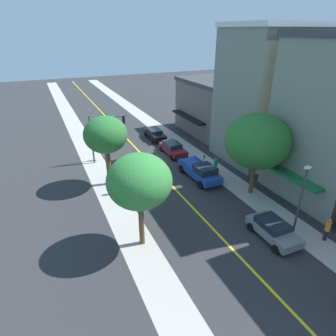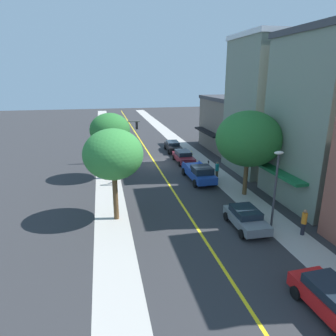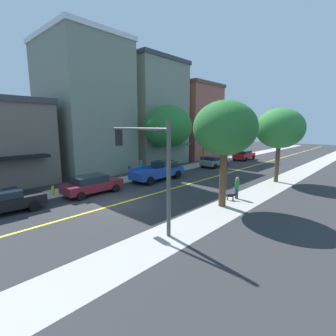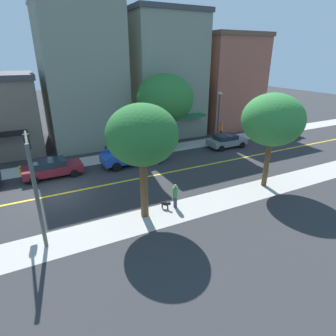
# 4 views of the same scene
# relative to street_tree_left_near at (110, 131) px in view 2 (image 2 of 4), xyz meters

# --- Properties ---
(ground_plane) EXTENTS (140.00, 140.00, 0.00)m
(ground_plane) POSITION_rel_street_tree_left_near_xyz_m (-5.45, -4.49, -5.12)
(ground_plane) COLOR #2D2D30
(sidewalk_left) EXTENTS (2.55, 126.00, 0.01)m
(sidewalk_left) POSITION_rel_street_tree_left_near_xyz_m (-11.37, -4.49, -5.11)
(sidewalk_left) COLOR #ADA8A0
(sidewalk_left) RESTS_ON ground
(sidewalk_right) EXTENTS (2.55, 126.00, 0.01)m
(sidewalk_right) POSITION_rel_street_tree_left_near_xyz_m (0.47, -4.49, -5.11)
(sidewalk_right) COLOR #ADA8A0
(sidewalk_right) RESTS_ON ground
(road_centerline_stripe) EXTENTS (0.20, 126.00, 0.00)m
(road_centerline_stripe) POSITION_rel_street_tree_left_near_xyz_m (-5.45, -4.49, -5.12)
(road_centerline_stripe) COLOR yellow
(road_centerline_stripe) RESTS_ON ground
(corner_shop_building) EXTENTS (9.30, 10.93, 7.66)m
(corner_shop_building) POSITION_rel_street_tree_left_near_xyz_m (-18.42, -9.67, -1.28)
(corner_shop_building) COLOR #665B51
(corner_shop_building) RESTS_ON ground
(pale_office_building) EXTENTS (9.87, 8.07, 14.69)m
(pale_office_building) POSITION_rel_street_tree_left_near_xyz_m (-18.43, 0.50, 2.25)
(pale_office_building) COLOR gray
(pale_office_building) RESTS_ON ground
(street_tree_left_near) EXTENTS (4.07, 4.07, 6.90)m
(street_tree_left_near) POSITION_rel_street_tree_left_near_xyz_m (0.00, 0.00, 0.00)
(street_tree_left_near) COLOR brown
(street_tree_left_near) RESTS_ON ground
(street_tree_right_corner) EXTENTS (4.33, 4.33, 6.90)m
(street_tree_right_corner) POSITION_rel_street_tree_left_near_xyz_m (0.10, 9.78, -0.08)
(street_tree_right_corner) COLOR brown
(street_tree_right_corner) RESTS_ON ground
(street_tree_left_far) EXTENTS (5.72, 5.72, 7.61)m
(street_tree_left_far) POSITION_rel_street_tree_left_near_xyz_m (-11.67, 7.23, 0.05)
(street_tree_left_far) COLOR brown
(street_tree_left_far) RESTS_ON ground
(fire_hydrant) EXTENTS (0.44, 0.24, 0.79)m
(fire_hydrant) POSITION_rel_street_tree_left_near_xyz_m (-10.70, -6.71, -4.73)
(fire_hydrant) COLOR yellow
(fire_hydrant) RESTS_ON ground
(parking_meter) EXTENTS (0.12, 0.18, 1.46)m
(parking_meter) POSITION_rel_street_tree_left_near_xyz_m (-10.53, 0.52, -4.16)
(parking_meter) COLOR #4C4C51
(parking_meter) RESTS_ON ground
(traffic_light_mast) EXTENTS (4.30, 0.32, 5.56)m
(traffic_light_mast) POSITION_rel_street_tree_left_near_xyz_m (-0.94, -5.75, -1.40)
(traffic_light_mast) COLOR #474C47
(traffic_light_mast) RESTS_ON ground
(street_lamp) EXTENTS (0.70, 0.36, 5.58)m
(street_lamp) POSITION_rel_street_tree_left_near_xyz_m (-10.80, 13.37, -1.60)
(street_lamp) COLOR #38383D
(street_lamp) RESTS_ON ground
(red_sedan_left_curb) EXTENTS (2.24, 4.49, 1.47)m
(red_sedan_left_curb) POSITION_rel_street_tree_left_near_xyz_m (-8.95, 21.80, -4.34)
(red_sedan_left_curb) COLOR red
(red_sedan_left_curb) RESTS_ON ground
(maroon_sedan_left_curb) EXTENTS (2.10, 4.61, 1.47)m
(maroon_sedan_left_curb) POSITION_rel_street_tree_left_near_xyz_m (-8.99, -4.37, -4.34)
(maroon_sedan_left_curb) COLOR maroon
(maroon_sedan_left_curb) RESTS_ON ground
(grey_sedan_left_curb) EXTENTS (2.16, 4.17, 1.39)m
(grey_sedan_left_curb) POSITION_rel_street_tree_left_near_xyz_m (-8.87, 13.18, -4.38)
(grey_sedan_left_curb) COLOR slate
(grey_sedan_left_curb) RESTS_ON ground
(black_sedan_left_curb) EXTENTS (2.17, 4.76, 1.41)m
(black_sedan_left_curb) POSITION_rel_street_tree_left_near_xyz_m (-9.06, -10.47, -4.36)
(black_sedan_left_curb) COLOR black
(black_sedan_left_curb) RESTS_ON ground
(blue_pickup_truck) EXTENTS (2.38, 5.81, 1.77)m
(blue_pickup_truck) POSITION_rel_street_tree_left_near_xyz_m (-8.73, 2.78, -4.23)
(blue_pickup_truck) COLOR #1E429E
(blue_pickup_truck) RESTS_ON ground
(pedestrian_green_shirt) EXTENTS (0.32, 0.32, 1.63)m
(pedestrian_green_shirt) POSITION_rel_street_tree_left_near_xyz_m (-0.07, 2.18, -4.25)
(pedestrian_green_shirt) COLOR #33384C
(pedestrian_green_shirt) RESTS_ON ground
(pedestrian_teal_shirt) EXTENTS (0.39, 0.39, 1.79)m
(pedestrian_teal_shirt) POSITION_rel_street_tree_left_near_xyz_m (-10.86, 2.34, -4.18)
(pedestrian_teal_shirt) COLOR brown
(pedestrian_teal_shirt) RESTS_ON ground
(pedestrian_orange_shirt) EXTENTS (0.36, 0.36, 1.87)m
(pedestrian_orange_shirt) POSITION_rel_street_tree_left_near_xyz_m (-12.20, 14.99, -4.13)
(pedestrian_orange_shirt) COLOR black
(pedestrian_orange_shirt) RESTS_ON ground
(small_dog) EXTENTS (0.67, 0.56, 0.54)m
(small_dog) POSITION_rel_street_tree_left_near_xyz_m (-0.16, 1.52, -4.77)
(small_dog) COLOR black
(small_dog) RESTS_ON ground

